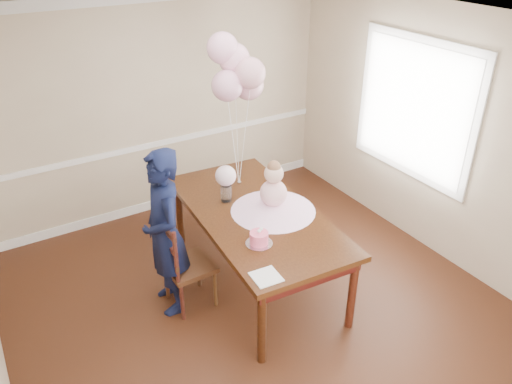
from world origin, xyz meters
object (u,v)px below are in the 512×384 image
object	(u,v)px
dining_table_top	(256,214)
woman	(165,234)
dining_chair_seat	(189,266)
birthday_cake	(259,238)

from	to	relation	value
dining_table_top	woman	size ratio (longest dim) A/B	1.33
dining_chair_seat	dining_table_top	bearing A→B (deg)	-3.48
dining_table_top	woman	distance (m)	0.93
dining_chair_seat	woman	world-z (taller)	woman
woman	dining_table_top	bearing A→B (deg)	88.92
dining_table_top	birthday_cake	distance (m)	0.56
birthday_cake	woman	bearing A→B (deg)	138.21
dining_table_top	birthday_cake	world-z (taller)	birthday_cake
birthday_cake	dining_chair_seat	distance (m)	0.83
birthday_cake	dining_chair_seat	size ratio (longest dim) A/B	0.38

